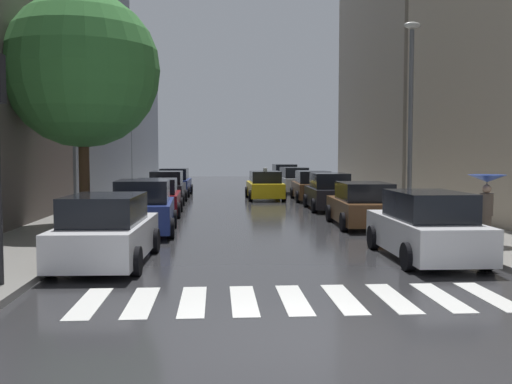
{
  "coord_description": "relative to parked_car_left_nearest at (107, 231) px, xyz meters",
  "views": [
    {
      "loc": [
        -1.37,
        -8.01,
        2.61
      ],
      "look_at": [
        0.45,
        18.87,
        0.84
      ],
      "focal_mm": 40.82,
      "sensor_mm": 36.0,
      "label": 1
    }
  ],
  "objects": [
    {
      "name": "lamp_post_right",
      "position": [
        9.53,
        6.56,
        3.47
      ],
      "size": [
        0.6,
        0.28,
        7.12
      ],
      "color": "#595B60",
      "rests_on": "sidewalk_right"
    },
    {
      "name": "parked_car_left_fifth",
      "position": [
        -0.02,
        22.7,
        0.02
      ],
      "size": [
        2.12,
        4.21,
        1.71
      ],
      "rotation": [
        0.0,
        0.0,
        1.55
      ],
      "color": "navy",
      "rests_on": "ground"
    },
    {
      "name": "building_left_mid",
      "position": [
        -7.02,
        23.07,
        8.63
      ],
      "size": [
        6.0,
        18.01,
        18.8
      ],
      "primitive_type": "cube",
      "color": "slate",
      "rests_on": "ground"
    },
    {
      "name": "parked_car_left_third",
      "position": [
        0.05,
        11.12,
        -0.04
      ],
      "size": [
        2.18,
        4.18,
        1.56
      ],
      "rotation": [
        0.0,
        0.0,
        1.6
      ],
      "color": "maroon",
      "rests_on": "ground"
    },
    {
      "name": "taxi_midroad",
      "position": [
        5.37,
        19.37,
        -0.01
      ],
      "size": [
        2.12,
        4.47,
        1.81
      ],
      "rotation": [
        0.0,
        0.0,
        1.58
      ],
      "color": "yellow",
      "rests_on": "ground"
    },
    {
      "name": "parked_car_right_third",
      "position": [
        7.83,
        12.87,
        0.03
      ],
      "size": [
        2.06,
        4.26,
        1.73
      ],
      "rotation": [
        0.0,
        0.0,
        1.55
      ],
      "color": "black",
      "rests_on": "ground"
    },
    {
      "name": "parked_car_right_sixth",
      "position": [
        7.82,
        30.84,
        0.07
      ],
      "size": [
        2.14,
        4.45,
        1.82
      ],
      "rotation": [
        0.0,
        0.0,
        1.59
      ],
      "color": "#474C51",
      "rests_on": "ground"
    },
    {
      "name": "street_tree_left",
      "position": [
        -1.94,
        6.45,
        4.67
      ],
      "size": [
        5.26,
        5.26,
        7.94
      ],
      "color": "#513823",
      "rests_on": "sidewalk_left"
    },
    {
      "name": "parked_car_left_fourth",
      "position": [
        -0.01,
        16.96,
        0.02
      ],
      "size": [
        1.99,
        4.12,
        1.71
      ],
      "rotation": [
        0.0,
        0.0,
        1.57
      ],
      "color": "black",
      "rests_on": "ground"
    },
    {
      "name": "crosswalk_stripes",
      "position": [
        3.98,
        -3.71,
        -0.77
      ],
      "size": [
        7.65,
        2.2,
        0.01
      ],
      "color": "silver",
      "rests_on": "ground"
    },
    {
      "name": "building_left_far",
      "position": [
        -7.02,
        42.7,
        5.13
      ],
      "size": [
        6.0,
        20.69,
        11.81
      ],
      "primitive_type": "cube",
      "color": "slate",
      "rests_on": "ground"
    },
    {
      "name": "parked_car_right_second",
      "position": [
        7.88,
        6.72,
        -0.03
      ],
      "size": [
        2.22,
        4.49,
        1.59
      ],
      "rotation": [
        0.0,
        0.0,
        1.54
      ],
      "color": "brown",
      "rests_on": "ground"
    },
    {
      "name": "parked_car_left_second",
      "position": [
        0.21,
        5.29,
        0.04
      ],
      "size": [
        2.2,
        4.14,
        1.77
      ],
      "rotation": [
        0.0,
        0.0,
        1.61
      ],
      "color": "navy",
      "rests_on": "ground"
    },
    {
      "name": "pedestrian_foreground",
      "position": [
        9.98,
        1.49,
        0.76
      ],
      "size": [
        1.02,
        1.02,
        1.89
      ],
      "rotation": [
        0.0,
        0.0,
        0.58
      ],
      "color": "brown",
      "rests_on": "sidewalk_right"
    },
    {
      "name": "parked_car_right_nearest",
      "position": [
        7.78,
        0.14,
        0.01
      ],
      "size": [
        2.05,
        4.6,
        1.69
      ],
      "rotation": [
        0.0,
        0.0,
        1.56
      ],
      "color": "silver",
      "rests_on": "ground"
    },
    {
      "name": "parked_car_right_fourth",
      "position": [
        7.96,
        18.43,
        0.0
      ],
      "size": [
        2.25,
        4.7,
        1.66
      ],
      "rotation": [
        0.0,
        0.0,
        1.54
      ],
      "color": "brown",
      "rests_on": "ground"
    },
    {
      "name": "sidewalk_left",
      "position": [
        -2.52,
        18.11,
        -0.7
      ],
      "size": [
        3.0,
        72.0,
        0.15
      ],
      "primitive_type": "cube",
      "color": "gray",
      "rests_on": "ground"
    },
    {
      "name": "ground_plane",
      "position": [
        3.98,
        18.11,
        -0.79
      ],
      "size": [
        28.0,
        72.0,
        0.04
      ],
      "primitive_type": "cube",
      "color": "#2C2C2F"
    },
    {
      "name": "parked_car_right_fifth",
      "position": [
        7.78,
        25.08,
        0.02
      ],
      "size": [
        2.15,
        4.67,
        1.71
      ],
      "rotation": [
        0.0,
        0.0,
        1.62
      ],
      "color": "#B2B7BF",
      "rests_on": "ground"
    },
    {
      "name": "sidewalk_right",
      "position": [
        10.48,
        18.11,
        -0.7
      ],
      "size": [
        3.0,
        72.0,
        0.15
      ],
      "primitive_type": "cube",
      "color": "gray",
      "rests_on": "ground"
    },
    {
      "name": "parked_car_left_nearest",
      "position": [
        0.0,
        0.0,
        0.0
      ],
      "size": [
        2.16,
        4.56,
        1.65
      ],
      "rotation": [
        0.0,
        0.0,
        1.54
      ],
      "color": "silver",
      "rests_on": "ground"
    },
    {
      "name": "building_right_mid",
      "position": [
        14.98,
        22.76,
        8.99
      ],
      "size": [
        6.0,
        15.64,
        19.52
      ],
      "primitive_type": "cube",
      "color": "#9E9384",
      "rests_on": "ground"
    }
  ]
}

